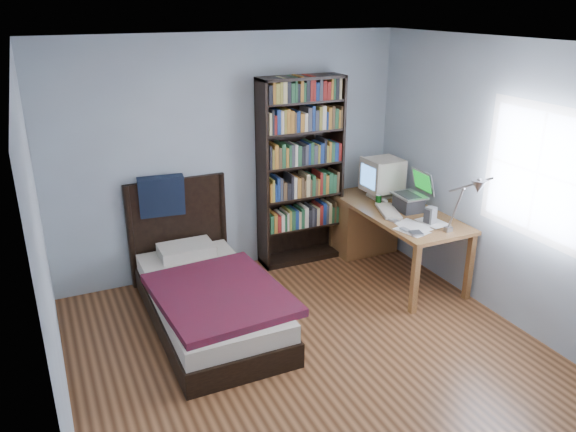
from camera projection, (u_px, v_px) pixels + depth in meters
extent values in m
plane|color=#4E2C16|center=(323.00, 368.00, 4.54)|extent=(4.20, 4.20, 0.00)
plane|color=white|center=(332.00, 47.00, 3.64)|extent=(4.20, 4.20, 0.00)
cube|color=#94A0AE|center=(231.00, 157.00, 5.87)|extent=(3.80, 0.04, 2.50)
cube|color=#94A0AE|center=(572.00, 399.00, 2.31)|extent=(3.80, 0.04, 2.50)
cube|color=#94A0AE|center=(47.00, 275.00, 3.34)|extent=(0.04, 4.20, 2.50)
cube|color=#94A0AE|center=(521.00, 190.00, 4.83)|extent=(0.04, 4.20, 2.50)
cube|color=white|center=(538.00, 173.00, 4.63)|extent=(0.01, 1.14, 1.14)
cube|color=white|center=(537.00, 173.00, 4.62)|extent=(0.01, 1.00, 1.00)
cube|color=brown|center=(397.00, 211.00, 5.89)|extent=(0.75, 1.67, 0.04)
cube|color=brown|center=(415.00, 280.00, 5.23)|extent=(0.06, 0.06, 0.69)
cube|color=brown|center=(469.00, 267.00, 5.48)|extent=(0.06, 0.06, 0.69)
cube|color=brown|center=(333.00, 223.00, 6.56)|extent=(0.06, 0.06, 0.69)
cube|color=brown|center=(380.00, 215.00, 6.81)|extent=(0.06, 0.06, 0.69)
cube|color=brown|center=(364.00, 224.00, 6.54)|extent=(0.69, 0.40, 0.68)
cube|color=beige|center=(380.00, 196.00, 6.25)|extent=(0.24, 0.21, 0.03)
cylinder|color=beige|center=(380.00, 192.00, 6.24)|extent=(0.09, 0.09, 0.06)
cube|color=beige|center=(383.00, 174.00, 6.17)|extent=(0.37, 0.36, 0.35)
cube|color=beige|center=(369.00, 177.00, 6.10)|extent=(0.03, 0.37, 0.37)
cube|color=#4086E6|center=(368.00, 177.00, 6.10)|extent=(0.01, 0.28, 0.24)
cube|color=#2D2D30|center=(408.00, 203.00, 5.83)|extent=(0.24, 0.28, 0.16)
cube|color=#B8B8BD|center=(409.00, 195.00, 5.80)|extent=(0.27, 0.35, 0.02)
cube|color=#2D2D30|center=(408.00, 195.00, 5.79)|extent=(0.18, 0.28, 0.00)
cube|color=#B8B8BD|center=(423.00, 181.00, 5.82)|extent=(0.09, 0.34, 0.24)
cube|color=#0CBF26|center=(422.00, 182.00, 5.81)|extent=(0.07, 0.28, 0.19)
cube|color=#99999E|center=(448.00, 229.00, 5.32)|extent=(0.07, 0.06, 0.04)
cylinder|color=#99999E|center=(456.00, 208.00, 5.18)|extent=(0.02, 0.16, 0.43)
cylinder|color=#99999E|center=(471.00, 185.00, 4.83)|extent=(0.18, 0.35, 0.22)
cone|color=#99999E|center=(478.00, 187.00, 4.65)|extent=(0.13, 0.13, 0.11)
cube|color=beige|center=(388.00, 211.00, 5.79)|extent=(0.32, 0.48, 0.04)
cube|color=gray|center=(431.00, 216.00, 5.47)|extent=(0.11, 0.11, 0.17)
cylinder|color=#07340D|center=(379.00, 200.00, 5.98)|extent=(0.06, 0.06, 0.11)
ellipsoid|color=silver|center=(384.00, 201.00, 6.09)|extent=(0.06, 0.11, 0.04)
cube|color=#B8B8BD|center=(394.00, 220.00, 5.56)|extent=(0.08, 0.12, 0.02)
cube|color=gray|center=(405.00, 230.00, 5.33)|extent=(0.06, 0.10, 0.02)
cube|color=gray|center=(416.00, 234.00, 5.25)|extent=(0.13, 0.13, 0.02)
cube|color=black|center=(262.00, 178.00, 5.92)|extent=(0.03, 0.30, 2.06)
cube|color=black|center=(337.00, 168.00, 6.27)|extent=(0.03, 0.30, 2.06)
cube|color=black|center=(301.00, 77.00, 5.73)|extent=(0.93, 0.30, 0.03)
cube|color=black|center=(300.00, 256.00, 6.46)|extent=(0.93, 0.30, 0.06)
cube|color=black|center=(295.00, 169.00, 6.21)|extent=(0.93, 0.02, 2.06)
cube|color=olive|center=(301.00, 170.00, 6.07)|extent=(0.85, 0.22, 1.86)
cube|color=black|center=(210.00, 312.00, 5.14)|extent=(0.98, 1.95, 0.22)
cube|color=beige|center=(209.00, 294.00, 5.07)|extent=(0.94, 1.89, 0.16)
cube|color=maroon|center=(220.00, 294.00, 4.84)|extent=(1.12, 1.34, 0.07)
cube|color=beige|center=(186.00, 250.00, 5.64)|extent=(0.54, 0.34, 0.12)
cube|color=black|center=(178.00, 230.00, 5.84)|extent=(1.04, 0.05, 1.10)
cylinder|color=black|center=(131.00, 238.00, 5.63)|extent=(0.06, 0.06, 1.10)
cylinder|color=black|center=(224.00, 223.00, 6.01)|extent=(0.06, 0.06, 1.10)
cube|color=black|center=(162.00, 196.00, 5.61)|extent=(0.46, 0.20, 0.43)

